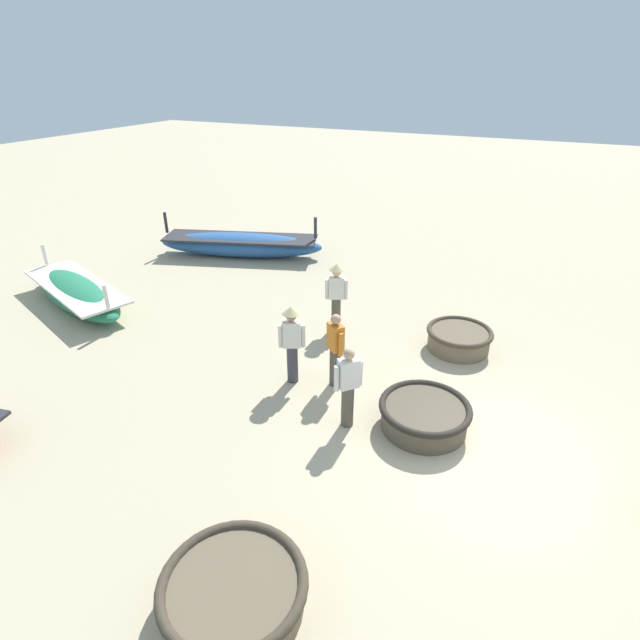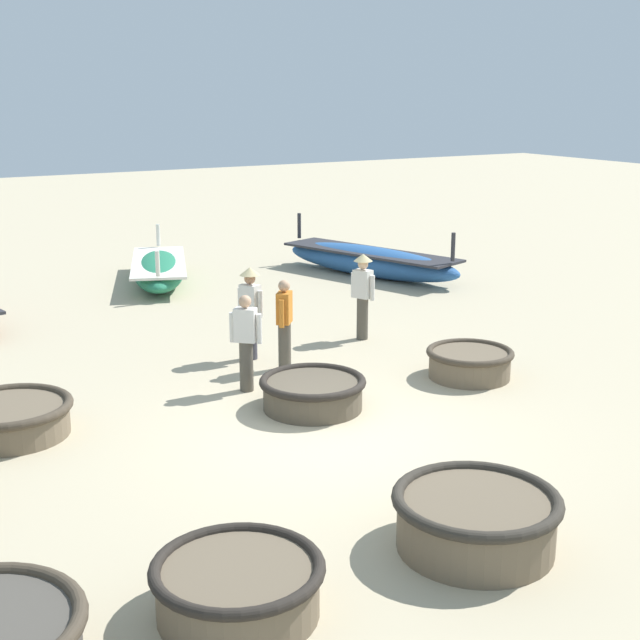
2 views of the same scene
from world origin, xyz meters
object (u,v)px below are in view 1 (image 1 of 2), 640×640
(coracle_center, at_px, (234,592))
(fisherman_standing_right, at_px, (336,293))
(long_boat_ochre_hull, at_px, (77,292))
(fisherman_standing_left, at_px, (348,386))
(long_boat_green_hull, at_px, (241,244))
(fisherman_hauling, at_px, (292,340))
(coracle_weathered, at_px, (459,338))
(fisherman_with_hat, at_px, (335,348))
(coracle_nearest, at_px, (424,415))

(coracle_center, distance_m, fisherman_standing_right, 7.15)
(long_boat_ochre_hull, xyz_separation_m, fisherman_standing_right, (1.65, -6.77, 0.62))
(long_boat_ochre_hull, relative_size, fisherman_standing_left, 2.89)
(long_boat_ochre_hull, bearing_deg, long_boat_green_hull, -20.46)
(coracle_center, height_order, fisherman_hauling, fisherman_hauling)
(long_boat_ochre_hull, bearing_deg, fisherman_standing_left, -100.67)
(coracle_weathered, bearing_deg, fisherman_standing_right, 95.75)
(coracle_center, height_order, long_boat_ochre_hull, long_boat_ochre_hull)
(coracle_weathered, xyz_separation_m, fisherman_hauling, (-2.71, 2.78, 0.69))
(fisherman_hauling, height_order, fisherman_with_hat, fisherman_hauling)
(long_boat_green_hull, height_order, long_boat_ochre_hull, long_boat_green_hull)
(coracle_nearest, distance_m, long_boat_green_hull, 9.87)
(fisherman_standing_right, relative_size, fisherman_hauling, 1.00)
(fisherman_standing_left, relative_size, fisherman_hauling, 0.94)
(fisherman_standing_left, bearing_deg, fisherman_with_hat, 33.44)
(coracle_nearest, distance_m, fisherman_standing_right, 4.02)
(coracle_nearest, height_order, fisherman_standing_right, fisherman_standing_right)
(long_boat_ochre_hull, bearing_deg, coracle_nearest, -96.36)
(fisherman_standing_left, height_order, fisherman_with_hat, same)
(fisherman_standing_left, bearing_deg, long_boat_ochre_hull, 79.33)
(coracle_nearest, distance_m, fisherman_with_hat, 2.10)
(coracle_center, distance_m, long_boat_ochre_hull, 9.97)
(fisherman_standing_right, xyz_separation_m, fisherman_with_hat, (-2.17, -0.92, -0.12))
(fisherman_with_hat, bearing_deg, coracle_nearest, -105.72)
(coracle_weathered, bearing_deg, long_boat_green_hull, 68.40)
(coracle_nearest, xyz_separation_m, long_boat_green_hull, (6.09, 7.77, 0.13))
(coracle_weathered, relative_size, fisherman_hauling, 0.87)
(coracle_nearest, bearing_deg, long_boat_ochre_hull, 83.64)
(coracle_nearest, height_order, fisherman_hauling, fisherman_hauling)
(coracle_nearest, xyz_separation_m, fisherman_hauling, (0.30, 2.77, 0.69))
(coracle_weathered, xyz_separation_m, long_boat_green_hull, (3.08, 7.78, 0.13))
(fisherman_standing_left, bearing_deg, coracle_nearest, -67.99)
(fisherman_with_hat, bearing_deg, fisherman_hauling, 106.77)
(fisherman_standing_right, bearing_deg, fisherman_standing_left, -153.35)
(coracle_center, bearing_deg, fisherman_standing_right, 13.83)
(fisherman_standing_right, height_order, fisherman_with_hat, fisherman_standing_right)
(long_boat_ochre_hull, height_order, fisherman_hauling, fisherman_hauling)
(coracle_weathered, relative_size, coracle_center, 0.83)
(coracle_nearest, relative_size, coracle_center, 0.92)
(coracle_weathered, distance_m, fisherman_standing_left, 3.78)
(long_boat_ochre_hull, bearing_deg, coracle_weathered, -78.65)
(long_boat_green_hull, bearing_deg, fisherman_standing_left, -135.35)
(coracle_nearest, distance_m, fisherman_standing_left, 1.47)
(long_boat_ochre_hull, xyz_separation_m, fisherman_standing_left, (-1.58, -8.39, 0.50))
(fisherman_hauling, bearing_deg, fisherman_standing_right, 2.42)
(long_boat_ochre_hull, distance_m, fisherman_with_hat, 7.72)
(long_boat_ochre_hull, relative_size, fisherman_with_hat, 2.89)
(coracle_nearest, bearing_deg, fisherman_with_hat, 74.28)
(coracle_weathered, distance_m, long_boat_ochre_hull, 9.84)
(coracle_center, bearing_deg, long_boat_ochre_hull, 58.13)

